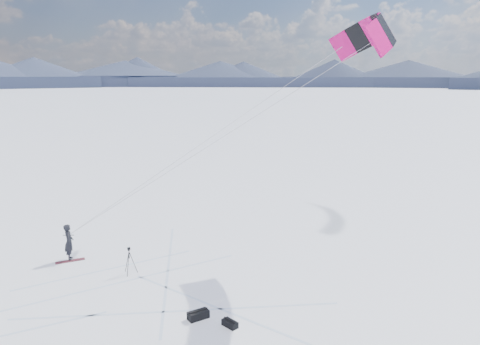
{
  "coord_description": "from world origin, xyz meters",
  "views": [
    {
      "loc": [
        5.7,
        -18.85,
        9.2
      ],
      "look_at": [
        5.04,
        3.5,
        4.45
      ],
      "focal_mm": 35.0,
      "sensor_mm": 36.0,
      "label": 1
    }
  ],
  "objects_px": {
    "gear_bag_a": "(198,315)",
    "gear_bag_b": "(230,323)",
    "snowkiter": "(70,260)",
    "snowboard": "(70,261)",
    "tripod": "(129,257)"
  },
  "relations": [
    {
      "from": "tripod",
      "to": "gear_bag_b",
      "type": "bearing_deg",
      "value": -66.1
    },
    {
      "from": "gear_bag_b",
      "to": "snowboard",
      "type": "bearing_deg",
      "value": -171.17
    },
    {
      "from": "snowkiter",
      "to": "tripod",
      "type": "height_order",
      "value": "tripod"
    },
    {
      "from": "snowboard",
      "to": "tripod",
      "type": "relative_size",
      "value": 1.08
    },
    {
      "from": "snowkiter",
      "to": "snowboard",
      "type": "bearing_deg",
      "value": 174.86
    },
    {
      "from": "snowboard",
      "to": "gear_bag_b",
      "type": "bearing_deg",
      "value": -63.07
    },
    {
      "from": "snowkiter",
      "to": "gear_bag_b",
      "type": "distance_m",
      "value": 10.39
    },
    {
      "from": "gear_bag_a",
      "to": "gear_bag_b",
      "type": "bearing_deg",
      "value": -57.55
    },
    {
      "from": "gear_bag_a",
      "to": "gear_bag_b",
      "type": "relative_size",
      "value": 1.33
    },
    {
      "from": "snowkiter",
      "to": "gear_bag_a",
      "type": "height_order",
      "value": "snowkiter"
    },
    {
      "from": "snowkiter",
      "to": "gear_bag_a",
      "type": "distance_m",
      "value": 9.07
    },
    {
      "from": "snowboard",
      "to": "gear_bag_a",
      "type": "height_order",
      "value": "gear_bag_a"
    },
    {
      "from": "snowkiter",
      "to": "gear_bag_b",
      "type": "relative_size",
      "value": 2.79
    },
    {
      "from": "snowboard",
      "to": "tripod",
      "type": "height_order",
      "value": "tripod"
    },
    {
      "from": "snowkiter",
      "to": "gear_bag_a",
      "type": "xyz_separation_m",
      "value": [
        7.14,
        -5.6,
        0.16
      ]
    }
  ]
}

